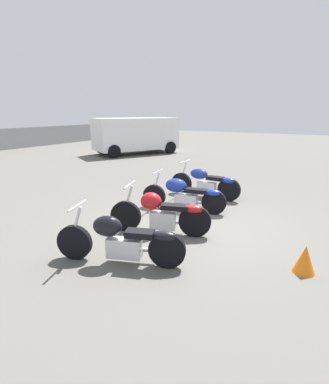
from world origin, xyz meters
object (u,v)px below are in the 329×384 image
Objects in this scene: motorcycle_slot_1 at (161,213)px; motorcycle_slot_3 at (206,183)px; motorcycle_slot_0 at (121,240)px; motorcycle_slot_2 at (184,194)px; parked_van at (136,134)px; traffic_cone_near at (305,259)px.

motorcycle_slot_1 is 2.93m from motorcycle_slot_3.
motorcycle_slot_2 is at bearing -13.00° from motorcycle_slot_0.
parked_van is at bearing 48.06° from motorcycle_slot_3.
motorcycle_slot_0 is 1.38m from motorcycle_slot_1.
traffic_cone_near is (-9.72, -10.12, -0.92)m from parked_van.
traffic_cone_near is at bearing -129.90° from motorcycle_slot_2.
motorcycle_slot_2 is at bearing -8.64° from motorcycle_slot_1.
motorcycle_slot_1 is at bearing -179.77° from motorcycle_slot_2.
motorcycle_slot_0 is 2.86m from traffic_cone_near.
motorcycle_slot_3 is (4.30, 0.34, 0.01)m from motorcycle_slot_0.
motorcycle_slot_3 reaches higher than motorcycle_slot_2.
parked_van is (6.60, 7.17, 0.72)m from motorcycle_slot_3.
motorcycle_slot_0 is 4.31m from motorcycle_slot_3.
motorcycle_slot_2 is at bearing 59.41° from traffic_cone_near.
parked_van is at bearing 19.80° from motorcycle_slot_1.
motorcycle_slot_1 is at bearing 156.72° from parked_van.
motorcycle_slot_3 is at bearing -9.08° from motorcycle_slot_2.
parked_van reaches higher than motorcycle_slot_1.
motorcycle_slot_0 is 1.04× the size of motorcycle_slot_1.
motorcycle_slot_1 reaches higher than motorcycle_slot_2.
motorcycle_slot_0 is at bearing 114.30° from traffic_cone_near.
traffic_cone_near is (1.18, -2.60, -0.19)m from motorcycle_slot_0.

